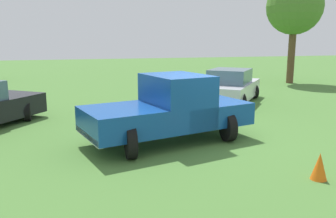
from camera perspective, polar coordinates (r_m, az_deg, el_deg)
name	(u,v)px	position (r m, az deg, el deg)	size (l,w,h in m)	color
ground_plane	(198,140)	(9.72, 5.01, -5.05)	(80.00, 80.00, 0.00)	#477533
pickup_truck	(172,107)	(9.38, 0.61, 0.25)	(2.98, 4.82, 1.81)	black
sedan_far	(230,87)	(15.46, 10.18, 3.54)	(4.40, 4.06, 1.47)	black
tree_back_right	(295,7)	(23.24, 20.01, 15.37)	(3.37, 3.37, 6.34)	brown
traffic_cone	(319,166)	(7.59, 23.52, -8.60)	(0.32, 0.32, 0.55)	orange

